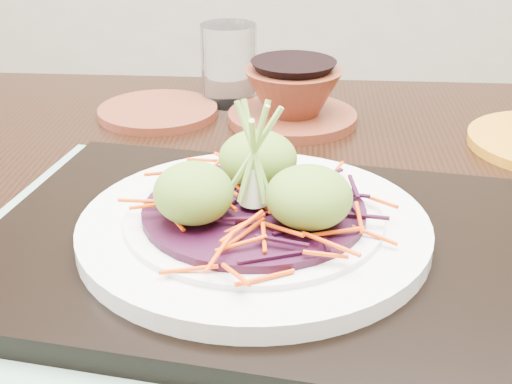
# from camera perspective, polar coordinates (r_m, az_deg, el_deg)

# --- Properties ---
(dining_table) EXTENTS (1.28, 0.86, 0.80)m
(dining_table) POSITION_cam_1_polar(r_m,az_deg,el_deg) (0.71, 2.49, -9.31)
(dining_table) COLOR black
(dining_table) RESTS_ON ground
(placemat) EXTENTS (0.55, 0.46, 0.00)m
(placemat) POSITION_cam_1_polar(r_m,az_deg,el_deg) (0.58, -0.15, -5.43)
(placemat) COLOR gray
(placemat) RESTS_ON dining_table
(serving_tray) EXTENTS (0.47, 0.38, 0.02)m
(serving_tray) POSITION_cam_1_polar(r_m,az_deg,el_deg) (0.58, -0.16, -4.42)
(serving_tray) COLOR black
(serving_tray) RESTS_ON placemat
(white_plate) EXTENTS (0.28, 0.28, 0.02)m
(white_plate) POSITION_cam_1_polar(r_m,az_deg,el_deg) (0.57, -0.16, -2.77)
(white_plate) COLOR silver
(white_plate) RESTS_ON serving_tray
(cabbage_bed) EXTENTS (0.18, 0.18, 0.01)m
(cabbage_bed) POSITION_cam_1_polar(r_m,az_deg,el_deg) (0.56, -0.16, -1.50)
(cabbage_bed) COLOR black
(cabbage_bed) RESTS_ON white_plate
(carrot_julienne) EXTENTS (0.22, 0.22, 0.01)m
(carrot_julienne) POSITION_cam_1_polar(r_m,az_deg,el_deg) (0.56, -0.16, -0.72)
(carrot_julienne) COLOR #EA4204
(carrot_julienne) RESTS_ON cabbage_bed
(guacamole_scoops) EXTENTS (0.15, 0.14, 0.05)m
(guacamole_scoops) POSITION_cam_1_polar(r_m,az_deg,el_deg) (0.55, -0.17, 0.77)
(guacamole_scoops) COLOR olive
(guacamole_scoops) RESTS_ON cabbage_bed
(scallion_garnish) EXTENTS (0.06, 0.06, 0.10)m
(scallion_garnish) POSITION_cam_1_polar(r_m,az_deg,el_deg) (0.54, -0.17, 2.85)
(scallion_garnish) COLOR #86B849
(scallion_garnish) RESTS_ON cabbage_bed
(terracotta_side_plate) EXTENTS (0.17, 0.17, 0.01)m
(terracotta_side_plate) POSITION_cam_1_polar(r_m,az_deg,el_deg) (0.91, -7.86, 6.41)
(terracotta_side_plate) COLOR #5E2616
(terracotta_side_plate) RESTS_ON dining_table
(water_glass) EXTENTS (0.08, 0.08, 0.10)m
(water_glass) POSITION_cam_1_polar(r_m,az_deg,el_deg) (0.94, -2.18, 10.19)
(water_glass) COLOR white
(water_glass) RESTS_ON dining_table
(terracotta_bowl_set) EXTENTS (0.20, 0.20, 0.07)m
(terracotta_bowl_set) POSITION_cam_1_polar(r_m,az_deg,el_deg) (0.87, 2.96, 7.46)
(terracotta_bowl_set) COLOR #5E2616
(terracotta_bowl_set) RESTS_ON dining_table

